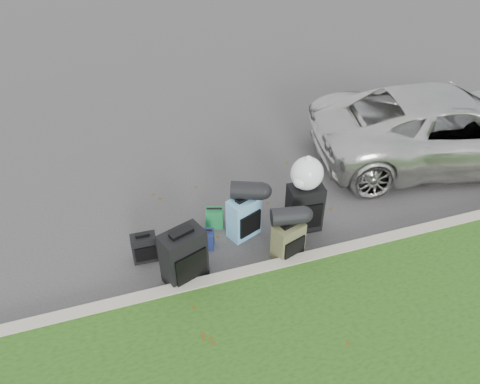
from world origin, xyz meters
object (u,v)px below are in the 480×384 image
object	(u,v)px
suitcase_small_black	(145,248)
suitcase_large_black_left	(184,257)
tote_green	(215,218)
suitcase_olive	(288,241)
suitcase_large_black_right	(304,208)
tote_navy	(205,239)
suv	(448,127)
suitcase_teal	(244,217)

from	to	relation	value
suitcase_small_black	suitcase_large_black_left	xyz separation A→B (m)	(0.46, -0.54, 0.19)
suitcase_small_black	tote_green	bearing A→B (deg)	21.55
suitcase_olive	suitcase_large_black_right	size ratio (longest dim) A/B	0.75
suitcase_large_black_right	tote_green	distance (m)	1.38
tote_green	tote_navy	world-z (taller)	tote_green
suitcase_small_black	suitcase_large_black_right	size ratio (longest dim) A/B	0.56
suv	tote_navy	size ratio (longest dim) A/B	17.30
suitcase_small_black	tote_green	xyz separation A→B (m)	(1.13, 0.40, -0.07)
suitcase_small_black	suitcase_large_black_left	size ratio (longest dim) A/B	0.54
suv	tote_green	xyz separation A→B (m)	(-4.51, -0.52, -0.52)
suitcase_large_black_left	tote_navy	world-z (taller)	suitcase_large_black_left
suitcase_small_black	suv	bearing A→B (deg)	11.46
tote_green	suitcase_large_black_left	bearing A→B (deg)	-108.11
suitcase_small_black	tote_navy	world-z (taller)	suitcase_small_black
suitcase_olive	suitcase_teal	xyz separation A→B (m)	(-0.45, 0.64, 0.04)
suitcase_teal	tote_green	distance (m)	0.53
tote_navy	suv	bearing A→B (deg)	30.80
suitcase_small_black	suitcase_olive	xyz separation A→B (m)	(1.94, -0.58, 0.07)
suitcase_olive	tote_green	bearing A→B (deg)	111.60
suv	suitcase_teal	world-z (taller)	suv
suv	suitcase_small_black	distance (m)	5.74
suitcase_teal	tote_green	world-z (taller)	suitcase_teal
suitcase_large_black_right	tote_navy	size ratio (longest dim) A/B	2.79
tote_green	suv	bearing A→B (deg)	24.26
suitcase_small_black	suitcase_large_black_left	world-z (taller)	suitcase_large_black_left
suv	suitcase_large_black_right	world-z (taller)	suv
suitcase_olive	suitcase_large_black_left	bearing A→B (deg)	160.40
suitcase_large_black_right	tote_green	size ratio (longest dim) A/B	2.63
suitcase_olive	tote_green	size ratio (longest dim) A/B	1.98
suitcase_large_black_left	suv	bearing A→B (deg)	-4.17
suitcase_olive	suitcase_teal	bearing A→B (deg)	106.61
tote_green	tote_navy	bearing A→B (deg)	-104.78
suitcase_large_black_right	suitcase_olive	bearing A→B (deg)	-128.58
suitcase_small_black	suitcase_large_black_right	bearing A→B (deg)	0.55
suitcase_small_black	suitcase_large_black_right	distance (m)	2.42
suitcase_large_black_left	suitcase_teal	bearing A→B (deg)	10.38
suitcase_large_black_right	tote_navy	bearing A→B (deg)	-177.68
suv	suitcase_small_black	world-z (taller)	suv
suitcase_small_black	suitcase_large_black_left	bearing A→B (deg)	-47.28
suitcase_olive	suitcase_large_black_right	world-z (taller)	suitcase_large_black_right
suitcase_large_black_left	tote_green	distance (m)	1.18
suitcase_small_black	tote_navy	distance (m)	0.88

